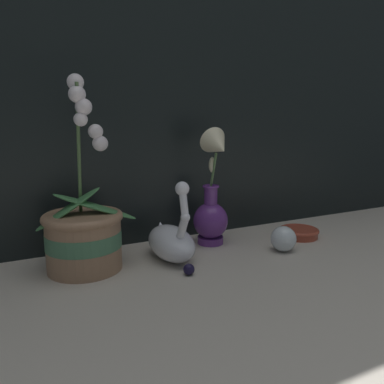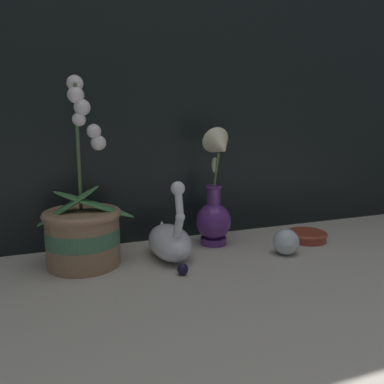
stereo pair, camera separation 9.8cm
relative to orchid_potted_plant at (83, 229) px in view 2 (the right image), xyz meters
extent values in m
plane|color=#BCB2A3|center=(0.31, -0.17, -0.09)|extent=(2.80, 2.80, 0.00)
cube|color=black|center=(0.31, 0.15, 0.51)|extent=(2.80, 0.03, 1.20)
cylinder|color=#9E7556|center=(0.00, 0.00, -0.02)|extent=(0.18, 0.18, 0.14)
cylinder|color=#477A56|center=(0.00, 0.00, -0.02)|extent=(0.18, 0.18, 0.04)
torus|color=#9E7556|center=(0.00, 0.00, 0.04)|extent=(0.19, 0.19, 0.02)
cylinder|color=#4C6B3D|center=(0.00, 0.00, 0.20)|extent=(0.01, 0.05, 0.30)
ellipsoid|color=#427F47|center=(0.03, -0.01, 0.06)|extent=(0.20, 0.09, 0.08)
ellipsoid|color=#427F47|center=(-0.03, 0.00, 0.06)|extent=(0.16, 0.06, 0.10)
sphere|color=white|center=(0.00, 0.00, 0.35)|extent=(0.04, 0.04, 0.04)
sphere|color=white|center=(0.00, -0.01, 0.32)|extent=(0.04, 0.04, 0.04)
sphere|color=white|center=(0.01, -0.02, 0.29)|extent=(0.04, 0.04, 0.04)
sphere|color=white|center=(0.00, -0.02, 0.26)|extent=(0.03, 0.03, 0.03)
sphere|color=white|center=(0.04, -0.02, 0.24)|extent=(0.03, 0.03, 0.03)
sphere|color=white|center=(0.04, -0.02, 0.21)|extent=(0.04, 0.04, 0.04)
ellipsoid|color=white|center=(0.21, -0.03, -0.05)|extent=(0.10, 0.19, 0.09)
cone|color=white|center=(0.21, 0.04, -0.04)|extent=(0.05, 0.06, 0.06)
cylinder|color=white|center=(0.21, -0.10, 0.01)|extent=(0.02, 0.05, 0.07)
sphere|color=white|center=(0.21, -0.12, 0.04)|extent=(0.02, 0.02, 0.02)
cylinder|color=white|center=(0.21, -0.11, 0.07)|extent=(0.02, 0.03, 0.07)
sphere|color=white|center=(0.21, -0.10, 0.11)|extent=(0.03, 0.03, 0.03)
cylinder|color=#602D7F|center=(0.36, 0.04, -0.08)|extent=(0.08, 0.08, 0.02)
ellipsoid|color=#602D7F|center=(0.36, 0.04, -0.02)|extent=(0.10, 0.10, 0.11)
cylinder|color=#602D7F|center=(0.36, 0.04, 0.05)|extent=(0.04, 0.04, 0.05)
torus|color=#602D7F|center=(0.36, 0.04, 0.08)|extent=(0.05, 0.05, 0.01)
cylinder|color=#567A47|center=(0.36, 0.02, 0.13)|extent=(0.01, 0.04, 0.10)
cone|color=beige|center=(0.36, 0.00, 0.20)|extent=(0.08, 0.09, 0.10)
ellipsoid|color=beige|center=(0.36, 0.03, 0.14)|extent=(0.02, 0.02, 0.04)
sphere|color=silver|center=(0.51, -0.11, -0.06)|extent=(0.07, 0.07, 0.07)
cylinder|color=#A8422D|center=(0.64, -0.03, -0.08)|extent=(0.11, 0.11, 0.03)
torus|color=#A8422D|center=(0.64, -0.03, -0.07)|extent=(0.12, 0.12, 0.01)
sphere|color=#191433|center=(0.21, -0.14, -0.08)|extent=(0.03, 0.03, 0.03)
camera|label=1|loc=(-0.14, -0.88, 0.26)|focal=35.00mm
camera|label=2|loc=(-0.05, -0.92, 0.26)|focal=35.00mm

